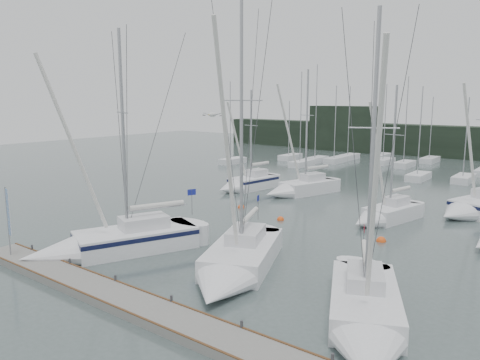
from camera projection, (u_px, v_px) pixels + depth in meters
name	position (u px, v px, depth m)	size (l,w,h in m)	color
ground	(199.00, 274.00, 25.58)	(160.00, 160.00, 0.00)	#495856
dock	(126.00, 301.00, 21.64)	(24.00, 2.00, 0.40)	slate
far_treeline	(465.00, 143.00, 73.57)	(90.00, 4.00, 5.00)	black
far_building_left	(343.00, 129.00, 83.74)	(12.00, 3.00, 8.00)	black
mast_forest	(466.00, 171.00, 57.85)	(56.65, 23.11, 14.31)	white
sailboat_near_left	(104.00, 244.00, 28.57)	(7.06, 10.88, 14.58)	white
sailboat_near_center	(233.00, 268.00, 24.87)	(7.00, 10.73, 15.95)	white
sailboat_near_right	(366.00, 322.00, 18.88)	(6.67, 9.95, 14.05)	white
sailboat_mid_a	(245.00, 184.00, 48.52)	(3.65, 7.70, 11.11)	white
sailboat_mid_b	(297.00, 189.00, 46.14)	(4.99, 8.68, 13.00)	white
sailboat_mid_c	(382.00, 216.00, 35.89)	(3.87, 7.50, 11.15)	white
sailboat_mid_d	(473.00, 208.00, 37.97)	(5.33, 8.97, 12.92)	white
buoy_a	(280.00, 220.00, 36.77)	(0.58, 0.58, 0.58)	#F45215
buoy_b	(381.00, 241.00, 31.31)	(0.65, 0.65, 0.65)	#F45215
buoy_c	(241.00, 208.00, 40.86)	(0.61, 0.61, 0.61)	#F45215
dock_banner	(8.00, 216.00, 26.88)	(0.61, 0.19, 4.07)	#9D9FA5
seagull	(212.00, 115.00, 22.45)	(1.12, 0.49, 0.22)	silver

